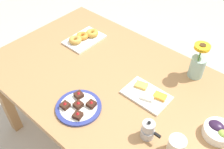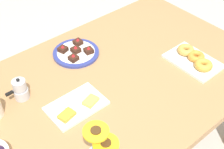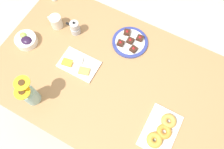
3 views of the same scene
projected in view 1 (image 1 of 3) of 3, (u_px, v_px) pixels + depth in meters
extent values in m
plane|color=#B7B2A8|center=(112.00, 144.00, 2.04)|extent=(6.00, 6.00, 0.00)
cube|color=#A87A4C|center=(112.00, 82.00, 1.54)|extent=(1.60, 1.00, 0.04)
cube|color=#A87A4C|center=(6.00, 100.00, 1.92)|extent=(0.07, 0.07, 0.70)
cube|color=#A87A4C|center=(85.00, 50.00, 2.37)|extent=(0.07, 0.07, 0.70)
cylinder|color=silver|center=(176.00, 146.00, 1.15)|extent=(0.08, 0.08, 0.09)
cylinder|color=brown|center=(178.00, 141.00, 1.12)|extent=(0.07, 0.07, 0.00)
cylinder|color=white|center=(218.00, 132.00, 1.23)|extent=(0.15, 0.15, 0.05)
ellipsoid|color=#2D1938|center=(216.00, 126.00, 1.23)|extent=(0.08, 0.07, 0.04)
ellipsoid|color=#9EC14C|center=(223.00, 134.00, 1.19)|extent=(0.05, 0.04, 0.04)
cube|color=white|center=(146.00, 95.00, 1.43)|extent=(0.26, 0.17, 0.01)
cube|color=#EFB74C|center=(141.00, 85.00, 1.46)|extent=(0.08, 0.07, 0.02)
cube|color=white|center=(147.00, 97.00, 1.40)|extent=(0.08, 0.07, 0.02)
cube|color=orange|center=(160.00, 96.00, 1.40)|extent=(0.08, 0.06, 0.02)
cube|color=white|center=(84.00, 40.00, 1.82)|extent=(0.19, 0.28, 0.01)
torus|color=gold|center=(75.00, 40.00, 1.77)|extent=(0.09, 0.09, 0.04)
torus|color=orange|center=(82.00, 36.00, 1.81)|extent=(0.12, 0.12, 0.03)
torus|color=gold|center=(92.00, 33.00, 1.83)|extent=(0.11, 0.11, 0.04)
cylinder|color=navy|center=(79.00, 107.00, 1.36)|extent=(0.25, 0.25, 0.01)
cylinder|color=white|center=(79.00, 107.00, 1.36)|extent=(0.21, 0.21, 0.01)
cube|color=#381E14|center=(79.00, 95.00, 1.40)|extent=(0.05, 0.05, 0.02)
cone|color=red|center=(78.00, 93.00, 1.38)|extent=(0.02, 0.02, 0.01)
cube|color=#381E14|center=(91.00, 104.00, 1.35)|extent=(0.05, 0.05, 0.02)
cone|color=red|center=(91.00, 102.00, 1.34)|extent=(0.02, 0.02, 0.01)
cube|color=#381E14|center=(65.00, 105.00, 1.34)|extent=(0.05, 0.05, 0.02)
cone|color=red|center=(65.00, 103.00, 1.33)|extent=(0.02, 0.02, 0.01)
cube|color=#381E14|center=(78.00, 115.00, 1.30)|extent=(0.05, 0.05, 0.02)
cone|color=red|center=(77.00, 113.00, 1.28)|extent=(0.02, 0.02, 0.01)
cube|color=#381E14|center=(78.00, 105.00, 1.35)|extent=(0.04, 0.04, 0.02)
cone|color=red|center=(78.00, 102.00, 1.33)|extent=(0.02, 0.02, 0.01)
cylinder|color=#99C1B7|center=(197.00, 67.00, 1.51)|extent=(0.09, 0.09, 0.14)
cylinder|color=#3D702D|center=(200.00, 54.00, 1.41)|extent=(0.01, 0.01, 0.10)
cylinder|color=yellow|center=(203.00, 46.00, 1.38)|extent=(0.09, 0.09, 0.01)
cylinder|color=#472D14|center=(203.00, 45.00, 1.37)|extent=(0.04, 0.04, 0.01)
cylinder|color=#3D702D|center=(200.00, 53.00, 1.45)|extent=(0.01, 0.01, 0.06)
cylinder|color=yellow|center=(202.00, 48.00, 1.43)|extent=(0.09, 0.09, 0.01)
cylinder|color=#472D14|center=(202.00, 47.00, 1.43)|extent=(0.04, 0.04, 0.01)
cylinder|color=#B7B7BC|center=(147.00, 133.00, 1.22)|extent=(0.07, 0.07, 0.05)
cylinder|color=#B7B7BC|center=(148.00, 129.00, 1.20)|extent=(0.05, 0.05, 0.01)
cylinder|color=#B7B7BC|center=(149.00, 126.00, 1.18)|extent=(0.06, 0.06, 0.04)
sphere|color=black|center=(149.00, 123.00, 1.16)|extent=(0.02, 0.02, 0.02)
cube|color=black|center=(157.00, 135.00, 1.17)|extent=(0.04, 0.01, 0.01)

